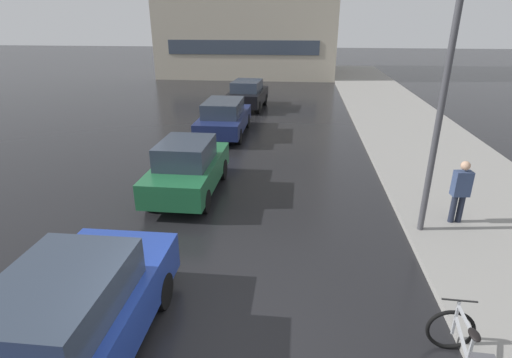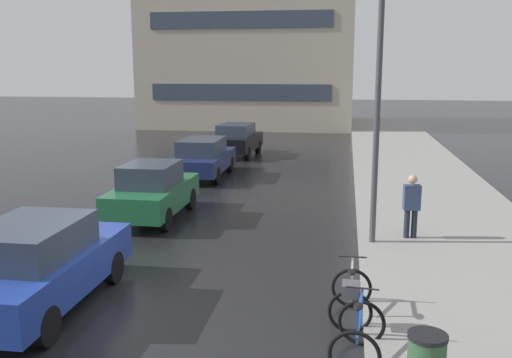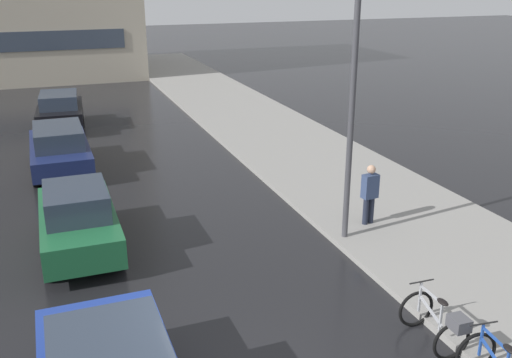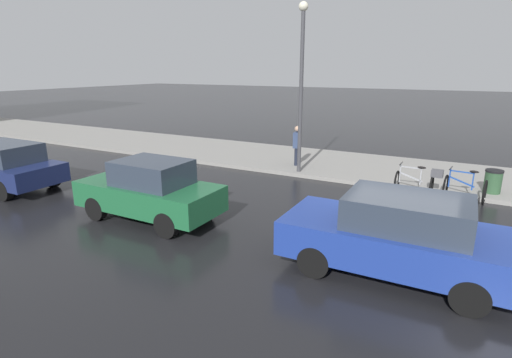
% 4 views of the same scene
% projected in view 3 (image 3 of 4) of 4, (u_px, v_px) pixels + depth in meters
% --- Properties ---
extents(sidewalk_kerb, '(4.80, 60.00, 0.14)m').
position_uv_depth(sidewalk_kerb, '(317.00, 162.00, 19.73)').
color(sidewalk_kerb, gray).
rests_on(sidewalk_kerb, ground).
extents(bicycle_second, '(0.76, 1.38, 1.00)m').
position_uv_depth(bicycle_second, '(439.00, 323.00, 9.89)').
color(bicycle_second, black).
rests_on(bicycle_second, ground).
extents(car_green, '(1.72, 3.91, 1.63)m').
position_uv_depth(car_green, '(78.00, 220.00, 13.28)').
color(car_green, '#1E6038').
rests_on(car_green, ground).
extents(car_navy, '(1.88, 4.36, 1.55)m').
position_uv_depth(car_navy, '(60.00, 148.00, 18.85)').
color(car_navy, navy).
rests_on(car_navy, ground).
extents(car_black, '(2.05, 3.94, 1.57)m').
position_uv_depth(car_black, '(60.00, 111.00, 23.98)').
color(car_black, black).
rests_on(car_black, ground).
extents(pedestrian, '(0.42, 0.28, 1.72)m').
position_uv_depth(pedestrian, '(370.00, 193.00, 14.44)').
color(pedestrian, '#1E2333').
rests_on(pedestrian, ground).
extents(streetlamp, '(0.33, 0.33, 6.11)m').
position_uv_depth(streetlamp, '(353.00, 95.00, 12.81)').
color(streetlamp, '#424247').
rests_on(streetlamp, ground).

